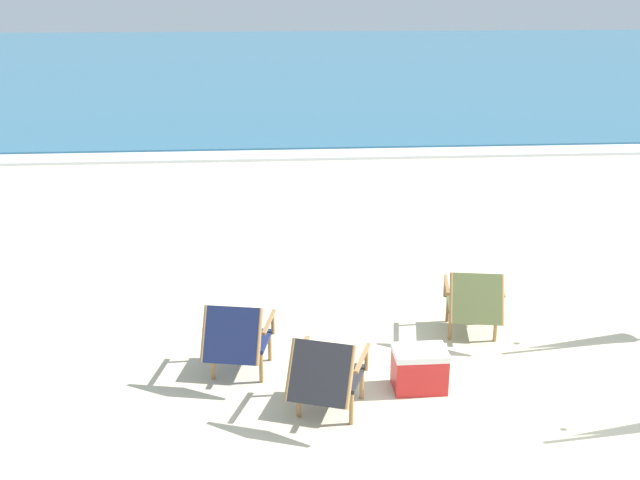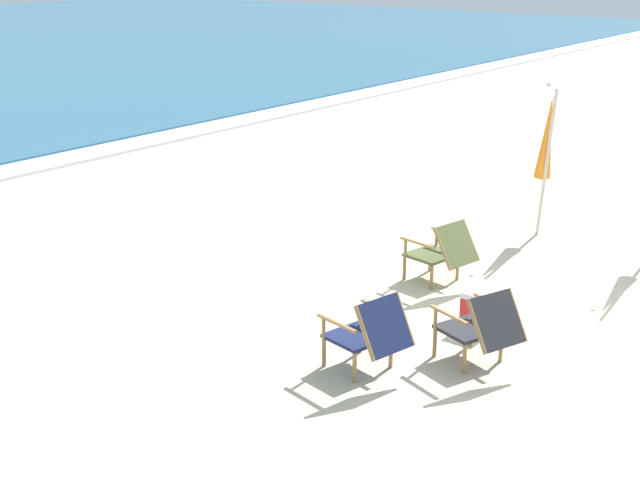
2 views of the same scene
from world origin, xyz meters
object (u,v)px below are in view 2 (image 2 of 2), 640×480
(beach_chair_back_right, at_px, (370,332))
(cooler_box, at_px, (485,307))
(beach_chair_back_left, at_px, (481,325))
(umbrella_furled_orange, at_px, (547,138))
(beach_chair_mid_center, at_px, (443,250))

(beach_chair_back_right, relative_size, cooler_box, 1.74)
(beach_chair_back_left, distance_m, umbrella_furled_orange, 4.37)
(beach_chair_back_right, xyz_separation_m, cooler_box, (1.68, -0.32, -0.22))
(beach_chair_mid_center, distance_m, cooler_box, 1.26)
(beach_chair_back_right, xyz_separation_m, beach_chair_mid_center, (2.45, 0.65, -0.00))
(beach_chair_mid_center, bearing_deg, beach_chair_back_right, -165.02)
(beach_chair_back_left, relative_size, beach_chair_mid_center, 1.07)
(beach_chair_back_right, relative_size, beach_chair_back_left, 0.93)
(beach_chair_back_left, bearing_deg, cooler_box, 25.29)
(beach_chair_back_right, bearing_deg, umbrella_furled_orange, 5.97)
(beach_chair_back_left, relative_size, umbrella_furled_orange, 0.44)
(umbrella_furled_orange, height_order, cooler_box, umbrella_furled_orange)
(beach_chair_back_right, distance_m, umbrella_furled_orange, 4.97)
(beach_chair_mid_center, relative_size, umbrella_furled_orange, 0.41)
(umbrella_furled_orange, xyz_separation_m, cooler_box, (-3.17, -0.83, -1.18))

